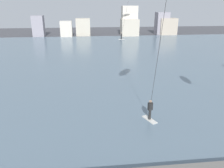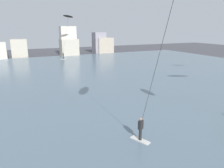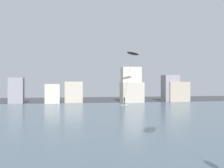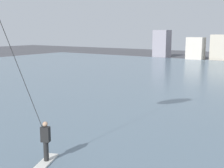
% 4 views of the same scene
% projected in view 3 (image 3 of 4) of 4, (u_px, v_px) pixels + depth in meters
% --- Properties ---
extents(water_bay, '(84.00, 52.00, 0.10)m').
position_uv_depth(water_bay, '(117.00, 120.00, 32.76)').
color(water_bay, slate).
rests_on(water_bay, ground).
extents(far_shore_buildings, '(38.97, 5.19, 7.81)m').
position_uv_depth(far_shore_buildings, '(122.00, 90.00, 60.71)').
color(far_shore_buildings, gray).
rests_on(far_shore_buildings, ground).
extents(kitesurfer_black, '(3.87, 2.19, 10.29)m').
position_uv_depth(kitesurfer_black, '(132.00, 59.00, 52.81)').
color(kitesurfer_black, silver).
rests_on(kitesurfer_black, water_bay).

